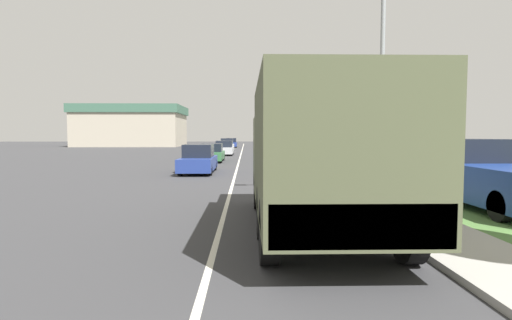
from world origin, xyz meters
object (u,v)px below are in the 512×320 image
Objects in this scene: car_farthest_ahead at (231,143)px; pickup_truck at (484,176)px; car_second_ahead at (212,153)px; military_truck at (316,153)px; car_nearest_ahead at (199,160)px; lamp_post at (375,65)px; car_third_ahead at (224,149)px; car_fourth_ahead at (227,145)px.

pickup_truck reaches higher than car_farthest_ahead.
car_farthest_ahead reaches higher than car_second_ahead.
pickup_truck is (5.42, 2.83, -0.80)m from military_truck.
car_nearest_ahead is 14.40m from pickup_truck.
lamp_post is at bearing -83.18° from car_farthest_ahead.
military_truck is at bearing -152.41° from pickup_truck.
car_third_ahead is at bearing 96.59° from military_truck.
lamp_post reaches higher than car_farthest_ahead.
car_fourth_ahead is 0.62× the size of lamp_post.
military_truck reaches higher than car_nearest_ahead.
car_fourth_ahead is 39.79m from lamp_post.
car_farthest_ahead is at bearing 90.20° from car_fourth_ahead.
military_truck is at bearing -83.41° from car_third_ahead.
pickup_truck is (9.41, -39.98, 0.18)m from car_fourth_ahead.
military_truck is 1.71× the size of car_farthest_ahead.
car_third_ahead reaches higher than car_second_ahead.
car_nearest_ahead is at bearing -90.32° from car_fourth_ahead.
lamp_post is at bearing -77.96° from car_third_ahead.
car_fourth_ahead is (-4.00, 42.81, -0.98)m from military_truck.
pickup_truck is (9.62, -19.91, 0.27)m from car_second_ahead.
pickup_truck reaches higher than car_third_ahead.
pickup_truck is (9.58, -10.76, 0.21)m from car_nearest_ahead.
car_farthest_ahead is 54.79m from lamp_post.
military_truck is at bearing -79.52° from car_second_ahead.
car_third_ahead is 24.95m from car_farthest_ahead.
car_nearest_ahead is at bearing 123.73° from lamp_post.
car_nearest_ahead is 44.40m from car_farthest_ahead.
car_third_ahead is at bearing 102.04° from lamp_post.
car_farthest_ahead is (-0.05, 15.18, -0.03)m from car_fourth_ahead.
car_third_ahead is 0.70× the size of lamp_post.
car_nearest_ahead is 1.03× the size of car_second_ahead.
lamp_post reaches higher than military_truck.
car_fourth_ahead is (0.16, 29.23, 0.03)m from car_nearest_ahead.
car_farthest_ahead is (-0.23, 24.95, 0.03)m from car_third_ahead.
car_fourth_ahead is 41.08m from pickup_truck.
car_farthest_ahead is at bearing 89.74° from car_second_ahead.
car_farthest_ahead is at bearing 99.74° from pickup_truck.
military_truck is 1.52× the size of car_third_ahead.
car_nearest_ahead is at bearing -91.02° from car_third_ahead.
pickup_truck is (9.23, -30.22, 0.24)m from car_third_ahead.
car_third_ahead is (0.39, 10.30, 0.03)m from car_second_ahead.
military_truck is 23.16m from car_second_ahead.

